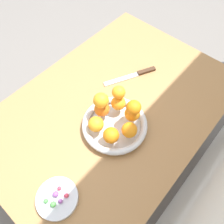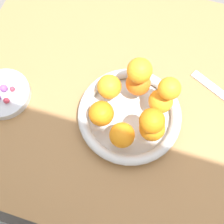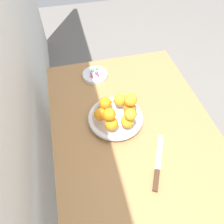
{
  "view_description": "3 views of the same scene",
  "coord_description": "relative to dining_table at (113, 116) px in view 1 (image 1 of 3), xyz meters",
  "views": [
    {
      "loc": [
        0.39,
        0.34,
        1.53
      ],
      "look_at": [
        0.08,
        0.06,
        0.85
      ],
      "focal_mm": 35.0,
      "sensor_mm": 36.0,
      "label": 1
    },
    {
      "loc": [
        0.04,
        0.34,
        1.42
      ],
      "look_at": [
        0.11,
        0.1,
        0.81
      ],
      "focal_mm": 45.0,
      "sensor_mm": 36.0,
      "label": 2
    },
    {
      "loc": [
        -0.54,
        0.24,
        1.58
      ],
      "look_at": [
        0.05,
        0.1,
        0.85
      ],
      "focal_mm": 35.0,
      "sensor_mm": 36.0,
      "label": 3
    }
  ],
  "objects": [
    {
      "name": "orange_3",
      "position": [
        0.07,
        0.01,
        0.16
      ],
      "size": [
        0.06,
        0.06,
        0.06
      ],
      "primitive_type": "sphere",
      "color": "orange",
      "rests_on": "fruit_bowl"
    },
    {
      "name": "candy_ball_0",
      "position": [
        0.4,
        0.1,
        0.12
      ],
      "size": [
        0.02,
        0.02,
        0.02
      ],
      "primitive_type": "sphere",
      "color": "#8C4C99",
      "rests_on": "candy_dish"
    },
    {
      "name": "candy_ball_6",
      "position": [
        0.4,
        0.1,
        0.12
      ],
      "size": [
        0.02,
        0.02,
        0.02
      ],
      "primitive_type": "sphere",
      "color": "#8C4C99",
      "rests_on": "candy_dish"
    },
    {
      "name": "orange_1",
      "position": [
        0.01,
        0.11,
        0.16
      ],
      "size": [
        0.06,
        0.06,
        0.06
      ],
      "primitive_type": "sphere",
      "color": "orange",
      "rests_on": "fruit_bowl"
    },
    {
      "name": "knife",
      "position": [
        -0.2,
        -0.04,
        0.09
      ],
      "size": [
        0.24,
        0.14,
        0.01
      ],
      "color": "#3F2819",
      "rests_on": "dining_table"
    },
    {
      "name": "dining_table",
      "position": [
        0.0,
        0.0,
        0.0
      ],
      "size": [
        1.1,
        0.76,
        0.74
      ],
      "color": "#9E7042",
      "rests_on": "ground_plane"
    },
    {
      "name": "orange_2",
      "position": [
        0.01,
        0.04,
        0.16
      ],
      "size": [
        0.06,
        0.06,
        0.06
      ],
      "primitive_type": "sphere",
      "color": "orange",
      "rests_on": "fruit_bowl"
    },
    {
      "name": "candy_ball_5",
      "position": [
        0.43,
        0.12,
        0.12
      ],
      "size": [
        0.02,
        0.02,
        0.02
      ],
      "primitive_type": "sphere",
      "color": "#4C9947",
      "rests_on": "candy_dish"
    },
    {
      "name": "orange_7",
      "position": [
        0.02,
        0.12,
        0.22
      ],
      "size": [
        0.06,
        0.06,
        0.06
      ],
      "primitive_type": "sphere",
      "color": "orange",
      "rests_on": "orange_1"
    },
    {
      "name": "fruit_bowl",
      "position": [
        0.07,
        0.07,
        0.11
      ],
      "size": [
        0.26,
        0.26,
        0.04
      ],
      "color": "silver",
      "rests_on": "dining_table"
    },
    {
      "name": "candy_ball_1",
      "position": [
        0.41,
        0.13,
        0.12
      ],
      "size": [
        0.02,
        0.02,
        0.02
      ],
      "primitive_type": "sphere",
      "color": "#8C4C99",
      "rests_on": "candy_dish"
    },
    {
      "name": "candy_ball_4",
      "position": [
        0.38,
        0.1,
        0.12
      ],
      "size": [
        0.01,
        0.01,
        0.01
      ],
      "primitive_type": "sphere",
      "color": "#C6384C",
      "rests_on": "candy_dish"
    },
    {
      "name": "orange_8",
      "position": [
        0.07,
        0.01,
        0.22
      ],
      "size": [
        0.06,
        0.06,
        0.06
      ],
      "primitive_type": "sphere",
      "color": "orange",
      "rests_on": "orange_3"
    },
    {
      "name": "candy_ball_2",
      "position": [
        0.44,
        0.09,
        0.12
      ],
      "size": [
        0.02,
        0.02,
        0.02
      ],
      "primitive_type": "sphere",
      "color": "#4C9947",
      "rests_on": "candy_dish"
    },
    {
      "name": "orange_4",
      "position": [
        0.14,
        0.04,
        0.16
      ],
      "size": [
        0.06,
        0.06,
        0.06
      ],
      "primitive_type": "sphere",
      "color": "orange",
      "rests_on": "fruit_bowl"
    },
    {
      "name": "ground_plane",
      "position": [
        0.0,
        0.0,
        -0.65
      ],
      "size": [
        6.0,
        6.0,
        0.0
      ],
      "primitive_type": "plane",
      "color": "slate"
    },
    {
      "name": "candy_ball_3",
      "position": [
        0.38,
        0.13,
        0.12
      ],
      "size": [
        0.02,
        0.02,
        0.02
      ],
      "primitive_type": "sphere",
      "color": "#C6384C",
      "rests_on": "candy_dish"
    },
    {
      "name": "orange_6",
      "position": [
        0.0,
        0.03,
        0.21
      ],
      "size": [
        0.05,
        0.05,
        0.05
      ],
      "primitive_type": "sphere",
      "color": "orange",
      "rests_on": "orange_2"
    },
    {
      "name": "orange_0",
      "position": [
        0.07,
        0.15,
        0.16
      ],
      "size": [
        0.06,
        0.06,
        0.06
      ],
      "primitive_type": "sphere",
      "color": "orange",
      "rests_on": "fruit_bowl"
    },
    {
      "name": "orange_5",
      "position": [
        0.13,
        0.11,
        0.16
      ],
      "size": [
        0.06,
        0.06,
        0.06
      ],
      "primitive_type": "sphere",
      "color": "orange",
      "rests_on": "fruit_bowl"
    },
    {
      "name": "candy_dish",
      "position": [
        0.41,
        0.11,
        0.1
      ],
      "size": [
        0.14,
        0.14,
        0.02
      ],
      "primitive_type": "cylinder",
      "color": "silver",
      "rests_on": "dining_table"
    }
  ]
}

